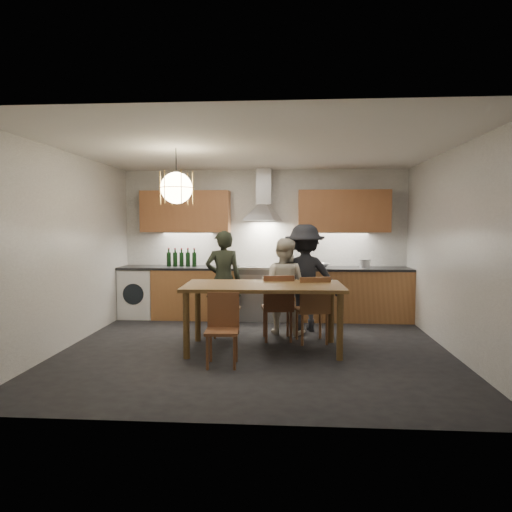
# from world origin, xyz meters

# --- Properties ---
(ground) EXTENTS (5.00, 5.00, 0.00)m
(ground) POSITION_xyz_m (0.00, 0.00, 0.00)
(ground) COLOR black
(ground) RESTS_ON ground
(room_shell) EXTENTS (5.02, 4.52, 2.61)m
(room_shell) POSITION_xyz_m (0.00, 0.00, 1.71)
(room_shell) COLOR white
(room_shell) RESTS_ON ground
(counter_run) EXTENTS (5.00, 0.62, 0.90)m
(counter_run) POSITION_xyz_m (0.02, 1.95, 0.45)
(counter_run) COLOR #BC7D48
(counter_run) RESTS_ON ground
(range_stove) EXTENTS (0.90, 0.60, 0.92)m
(range_stove) POSITION_xyz_m (0.00, 1.94, 0.44)
(range_stove) COLOR silver
(range_stove) RESTS_ON ground
(wall_fixtures) EXTENTS (4.30, 0.54, 1.10)m
(wall_fixtures) POSITION_xyz_m (0.00, 2.07, 1.87)
(wall_fixtures) COLOR #BC7848
(wall_fixtures) RESTS_ON ground
(pendant_lamp) EXTENTS (0.43, 0.43, 0.70)m
(pendant_lamp) POSITION_xyz_m (-1.00, -0.10, 2.10)
(pendant_lamp) COLOR black
(pendant_lamp) RESTS_ON ground
(dining_table) EXTENTS (2.07, 1.08, 0.86)m
(dining_table) POSITION_xyz_m (0.11, -0.02, 0.76)
(dining_table) COLOR brown
(dining_table) RESTS_ON ground
(chair_back_left) EXTENTS (0.37, 0.37, 0.83)m
(chair_back_left) POSITION_xyz_m (-0.47, 0.60, 0.47)
(chair_back_left) COLOR brown
(chair_back_left) RESTS_ON ground
(chair_back_mid) EXTENTS (0.47, 0.47, 0.94)m
(chair_back_mid) POSITION_xyz_m (0.29, 0.44, 0.54)
(chair_back_mid) COLOR brown
(chair_back_mid) RESTS_ON ground
(chair_back_right) EXTENTS (0.49, 0.49, 0.93)m
(chair_back_right) POSITION_xyz_m (0.77, 0.34, 0.53)
(chair_back_right) COLOR brown
(chair_back_right) RESTS_ON ground
(chair_front) EXTENTS (0.39, 0.39, 0.83)m
(chair_front) POSITION_xyz_m (-0.34, -0.65, 0.48)
(chair_front) COLOR brown
(chair_front) RESTS_ON ground
(person_left) EXTENTS (0.63, 0.48, 1.54)m
(person_left) POSITION_xyz_m (-0.59, 1.22, 0.77)
(person_left) COLOR black
(person_left) RESTS_ON ground
(person_mid) EXTENTS (0.83, 0.73, 1.43)m
(person_mid) POSITION_xyz_m (0.36, 0.92, 0.72)
(person_mid) COLOR beige
(person_mid) RESTS_ON ground
(person_right) EXTENTS (1.12, 0.72, 1.64)m
(person_right) POSITION_xyz_m (0.68, 1.14, 0.82)
(person_right) COLOR black
(person_right) RESTS_ON ground
(mixing_bowl) EXTENTS (0.40, 0.40, 0.08)m
(mixing_bowl) POSITION_xyz_m (0.95, 1.87, 0.94)
(mixing_bowl) COLOR #BDBDC0
(mixing_bowl) RESTS_ON counter_run
(stock_pot) EXTENTS (0.20, 0.20, 0.13)m
(stock_pot) POSITION_xyz_m (1.73, 1.97, 0.96)
(stock_pot) COLOR silver
(stock_pot) RESTS_ON counter_run
(wine_bottles) EXTENTS (0.53, 0.08, 0.32)m
(wine_bottles) POSITION_xyz_m (-1.43, 1.97, 1.06)
(wine_bottles) COLOR black
(wine_bottles) RESTS_ON counter_run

